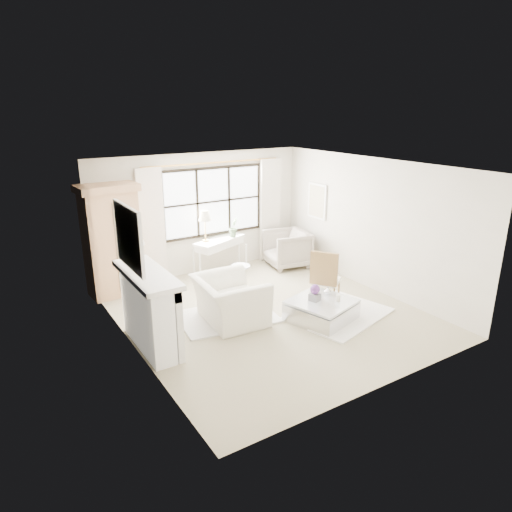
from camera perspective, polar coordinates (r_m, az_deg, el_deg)
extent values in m
plane|color=tan|center=(8.51, 1.62, -7.18)|extent=(5.50, 5.50, 0.00)
plane|color=silver|center=(7.74, 1.81, 11.18)|extent=(5.50, 5.50, 0.00)
plane|color=silver|center=(10.34, -6.86, 5.27)|extent=(5.00, 0.00, 5.00)
plane|color=beige|center=(6.07, 16.39, -4.83)|extent=(5.00, 0.00, 5.00)
plane|color=beige|center=(7.00, -15.53, -1.64)|extent=(0.00, 5.50, 5.50)
plane|color=beige|center=(9.60, 14.23, 3.81)|extent=(0.00, 5.50, 5.50)
cube|color=white|center=(10.40, -5.36, 6.80)|extent=(2.40, 0.02, 1.50)
cylinder|color=#C68F44|center=(10.21, -5.35, 11.54)|extent=(3.30, 0.04, 0.04)
cube|color=white|center=(9.83, -12.89, 3.57)|extent=(0.55, 0.10, 2.47)
cube|color=silver|center=(11.15, 1.79, 5.74)|extent=(0.55, 0.10, 2.47)
cube|color=white|center=(7.34, -13.46, -6.93)|extent=(0.34, 1.50, 1.18)
cube|color=silver|center=(7.42, -12.18, -7.08)|extent=(0.03, 1.22, 0.97)
cube|color=black|center=(7.51, -12.00, -8.52)|extent=(0.06, 0.52, 0.50)
cube|color=white|center=(7.12, -13.53, -2.27)|extent=(0.58, 1.66, 0.08)
cube|color=silver|center=(6.87, -15.64, 2.25)|extent=(0.05, 1.15, 0.95)
cube|color=silver|center=(6.87, -15.40, 2.29)|extent=(0.02, 1.00, 0.80)
cube|color=white|center=(10.74, 7.65, 6.82)|extent=(0.04, 0.62, 0.82)
cube|color=beige|center=(10.73, 7.57, 6.81)|extent=(0.01, 0.52, 0.72)
cylinder|color=black|center=(7.46, -14.39, -0.93)|extent=(0.12, 0.12, 0.03)
cylinder|color=black|center=(7.41, -14.49, 0.28)|extent=(0.03, 0.03, 0.30)
cone|color=beige|center=(7.34, -14.64, 2.06)|extent=(0.22, 0.22, 0.18)
cube|color=tan|center=(9.46, -17.55, 1.42)|extent=(1.04, 0.67, 2.10)
cube|color=tan|center=(9.21, -18.22, 8.10)|extent=(1.16, 0.77, 0.14)
cube|color=white|center=(10.34, -4.53, 1.51)|extent=(1.30, 0.84, 0.14)
cube|color=white|center=(10.32, -4.54, 1.98)|extent=(1.37, 0.90, 0.06)
cylinder|color=#BB9040|center=(10.17, -6.31, 1.95)|extent=(0.14, 0.14, 0.03)
cylinder|color=#BB9040|center=(10.10, -6.36, 3.28)|extent=(0.02, 0.02, 0.46)
cone|color=beige|center=(10.02, -6.42, 5.05)|extent=(0.28, 0.28, 0.22)
imported|color=#516C48|center=(10.43, -2.86, 3.62)|extent=(0.31, 0.30, 0.44)
cylinder|color=white|center=(9.63, -1.91, -3.94)|extent=(0.26, 0.26, 0.03)
cylinder|color=white|center=(9.54, -1.93, -2.64)|extent=(0.06, 0.06, 0.44)
cylinder|color=silver|center=(9.46, -1.94, -1.28)|extent=(0.40, 0.40, 0.03)
cube|color=white|center=(8.36, -3.66, -7.57)|extent=(1.85, 1.42, 0.03)
cube|color=white|center=(8.57, 10.28, -7.15)|extent=(2.07, 1.75, 0.03)
imported|color=white|center=(8.06, -3.30, -5.54)|extent=(1.17, 1.32, 0.81)
imported|color=#A09487|center=(10.83, 3.92, 0.91)|extent=(1.10, 1.08, 0.86)
cube|color=white|center=(8.87, 8.77, -3.07)|extent=(0.65, 0.66, 0.07)
cube|color=olive|center=(8.54, 8.49, -1.59)|extent=(0.32, 0.42, 0.60)
cube|color=silver|center=(8.27, 8.15, -6.92)|extent=(1.24, 1.24, 0.32)
cube|color=silver|center=(8.19, 8.21, -5.66)|extent=(1.24, 1.24, 0.04)
cube|color=slate|center=(8.14, 7.35, -5.12)|extent=(0.21, 0.21, 0.13)
sphere|color=#64317C|center=(8.08, 7.39, -4.15)|extent=(0.17, 0.17, 0.17)
cylinder|color=silver|center=(8.17, 10.23, -5.21)|extent=(0.08, 0.08, 0.12)
imported|color=silver|center=(8.42, 8.96, -4.30)|extent=(0.17, 0.17, 0.15)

